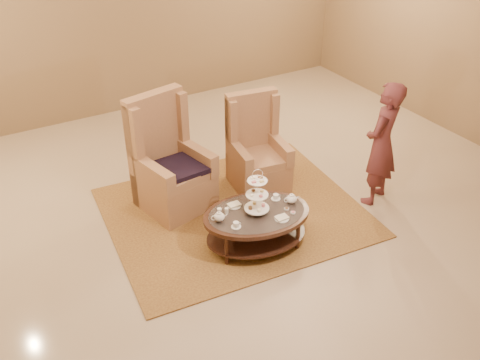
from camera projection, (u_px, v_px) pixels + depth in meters
ground at (254, 235)px, 6.10m from camera, size 8.00×8.00×0.00m
ceiling at (254, 235)px, 6.10m from camera, size 8.00×8.00×0.02m
wall_back at (118, 2)px, 8.09m from camera, size 8.00×0.04×3.50m
rug at (234, 212)px, 6.47m from camera, size 3.14×2.69×0.02m
tea_table at (256, 219)px, 5.78m from camera, size 1.31×1.03×0.98m
armchair_left at (169, 170)px, 6.40m from camera, size 0.91×0.93×1.40m
armchair_right at (256, 156)px, 6.82m from camera, size 0.75×0.77×1.22m
person at (381, 144)px, 6.32m from camera, size 0.67×0.57×1.56m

